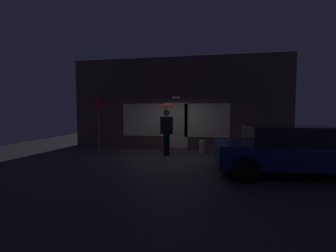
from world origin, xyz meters
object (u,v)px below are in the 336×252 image
(parked_car, at_px, (287,149))
(sidewalk_bollard_2, at_px, (202,147))
(person_with_umbrella, at_px, (167,115))
(street_sign_post, at_px, (98,121))
(sidewalk_bollard, at_px, (165,144))

(parked_car, height_order, sidewalk_bollard_2, parked_car)
(person_with_umbrella, height_order, street_sign_post, street_sign_post)
(person_with_umbrella, relative_size, street_sign_post, 0.91)
(parked_car, relative_size, sidewalk_bollard_2, 7.20)
(sidewalk_bollard_2, bearing_deg, person_with_umbrella, -157.92)
(street_sign_post, distance_m, sidewalk_bollard_2, 4.77)
(street_sign_post, xyz_separation_m, sidewalk_bollard, (2.92, 0.79, -1.10))
(parked_car, bearing_deg, sidewalk_bollard, 135.90)
(street_sign_post, relative_size, sidewalk_bollard_2, 4.22)
(parked_car, xyz_separation_m, street_sign_post, (-7.11, 2.68, 0.63))
(person_with_umbrella, height_order, parked_car, person_with_umbrella)
(person_with_umbrella, relative_size, parked_car, 0.53)
(parked_car, xyz_separation_m, sidewalk_bollard_2, (-2.45, 2.79, -0.43))
(person_with_umbrella, xyz_separation_m, parked_car, (3.88, -2.21, -0.91))
(parked_car, bearing_deg, person_with_umbrella, 145.92)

